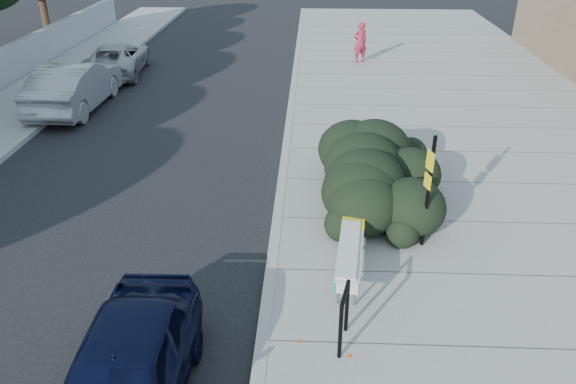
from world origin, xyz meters
name	(u,v)px	position (x,y,z in m)	size (l,w,h in m)	color
ground	(271,275)	(0.00, 0.00, 0.00)	(120.00, 120.00, 0.00)	black
sidewalk_near	(491,169)	(5.60, 5.00, 0.07)	(11.20, 50.00, 0.15)	gray
curb_near	(284,165)	(0.00, 5.00, 0.08)	(0.22, 50.00, 0.17)	#9E9E99
bench	(350,253)	(1.49, -0.18, 0.68)	(0.71, 2.26, 0.67)	gray
bike_rack	(344,313)	(1.30, -2.00, 0.77)	(0.20, 0.69, 1.03)	black
sign_post	(428,185)	(3.05, 1.01, 1.53)	(0.13, 0.27, 2.42)	black
hedge	(383,165)	(2.43, 3.15, 0.99)	(2.24, 4.47, 1.68)	black
sedan_navy	(124,379)	(-1.76, -3.45, 0.71)	(1.67, 4.14, 1.41)	black
wagon_silver	(75,86)	(-7.50, 9.66, 0.82)	(1.73, 4.95, 1.63)	#9C9BA0
suv_silver	(117,58)	(-7.50, 14.19, 0.64)	(2.14, 4.64, 1.29)	#A4A8AA
pedestrian	(360,42)	(2.79, 15.98, 1.02)	(0.63, 0.42, 1.74)	#A02339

